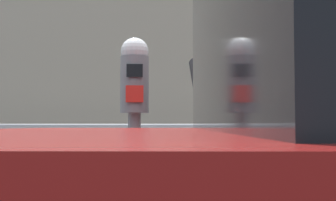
# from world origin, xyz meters

# --- Properties ---
(parking_meter) EXTENTS (0.16, 0.17, 1.52)m
(parking_meter) POSITION_xyz_m (-0.20, 0.27, 1.20)
(parking_meter) COLOR slate
(parking_meter) RESTS_ON sidewalk_curb
(pedestrian_at_meter) EXTENTS (0.59, 0.52, 1.58)m
(pedestrian_at_meter) POSITION_xyz_m (0.40, 0.38, 1.01)
(pedestrian_at_meter) COLOR black
(pedestrian_at_meter) RESTS_ON sidewalk_curb
(background_railing) EXTENTS (24.06, 0.06, 1.05)m
(background_railing) POSITION_xyz_m (-0.00, 3.09, 0.89)
(background_railing) COLOR gray
(background_railing) RESTS_ON sidewalk_curb
(backdrop_wall) EXTENTS (32.00, 0.50, 3.94)m
(backdrop_wall) POSITION_xyz_m (0.00, 5.51, 1.97)
(backdrop_wall) COLOR #ADA38E
(backdrop_wall) RESTS_ON ground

